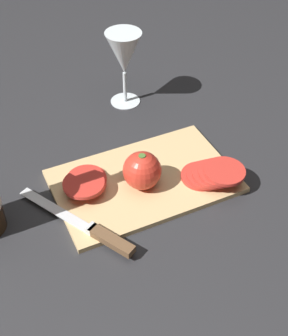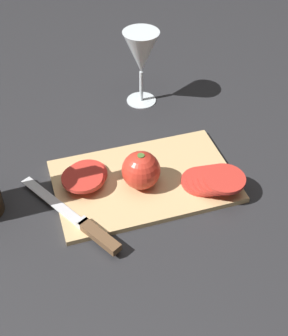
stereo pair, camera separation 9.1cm
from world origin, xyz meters
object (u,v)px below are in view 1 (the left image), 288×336
Objects in this scene: tomato_slice_stack_far at (85,181)px; tomato_slice_stack_near at (213,174)px; whole_tomato at (141,171)px; knife at (99,233)px; wine_glass at (124,55)px.

tomato_slice_stack_near is at bearing 159.01° from tomato_slice_stack_far.
whole_tomato reaches higher than knife.
whole_tomato is at bearing -19.92° from tomato_slice_stack_near.
tomato_slice_stack_near is at bearing 160.08° from whole_tomato.
wine_glass is 2.38× the size of whole_tomato.
whole_tomato is (0.09, 0.29, -0.08)m from wine_glass.
knife is at bearing 34.66° from whole_tomato.
tomato_slice_stack_far reaches higher than knife.
tomato_slice_stack_far is (0.23, -0.09, -0.00)m from tomato_slice_stack_near.
knife is 0.13m from tomato_slice_stack_far.
tomato_slice_stack_near is at bearing -111.34° from knife.
tomato_slice_stack_near is (-0.25, -0.04, 0.01)m from knife.
tomato_slice_stack_near is at bearing 96.72° from wine_glass.
wine_glass is 1.59× the size of tomato_slice_stack_near.
wine_glass reaches higher than whole_tomato.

